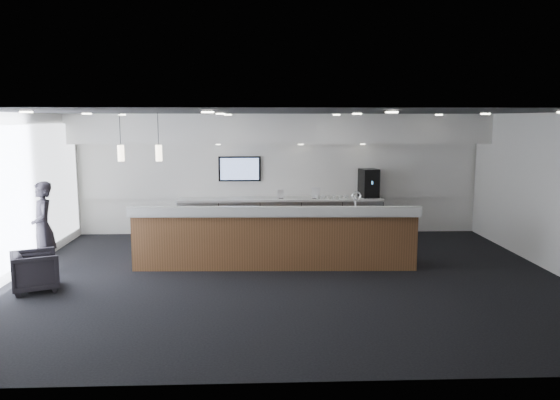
{
  "coord_description": "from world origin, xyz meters",
  "views": [
    {
      "loc": [
        -0.57,
        -9.65,
        2.89
      ],
      "look_at": [
        -0.11,
        1.3,
        1.25
      ],
      "focal_mm": 35.0,
      "sensor_mm": 36.0,
      "label": 1
    }
  ],
  "objects_px": {
    "coffee_machine": "(369,183)",
    "lounge_guest": "(43,227)",
    "service_counter": "(275,238)",
    "armchair": "(35,271)"
  },
  "relations": [
    {
      "from": "armchair",
      "to": "coffee_machine",
      "type": "bearing_deg",
      "value": -81.62
    },
    {
      "from": "lounge_guest",
      "to": "service_counter",
      "type": "bearing_deg",
      "value": 64.72
    },
    {
      "from": "armchair",
      "to": "service_counter",
      "type": "bearing_deg",
      "value": -96.09
    },
    {
      "from": "service_counter",
      "to": "armchair",
      "type": "distance_m",
      "value": 4.33
    },
    {
      "from": "service_counter",
      "to": "coffee_machine",
      "type": "relative_size",
      "value": 7.83
    },
    {
      "from": "coffee_machine",
      "to": "armchair",
      "type": "distance_m",
      "value": 7.84
    },
    {
      "from": "coffee_machine",
      "to": "lounge_guest",
      "type": "bearing_deg",
      "value": -166.81
    },
    {
      "from": "service_counter",
      "to": "armchair",
      "type": "relative_size",
      "value": 7.48
    },
    {
      "from": "coffee_machine",
      "to": "armchair",
      "type": "relative_size",
      "value": 0.96
    },
    {
      "from": "service_counter",
      "to": "lounge_guest",
      "type": "distance_m",
      "value": 4.39
    }
  ]
}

